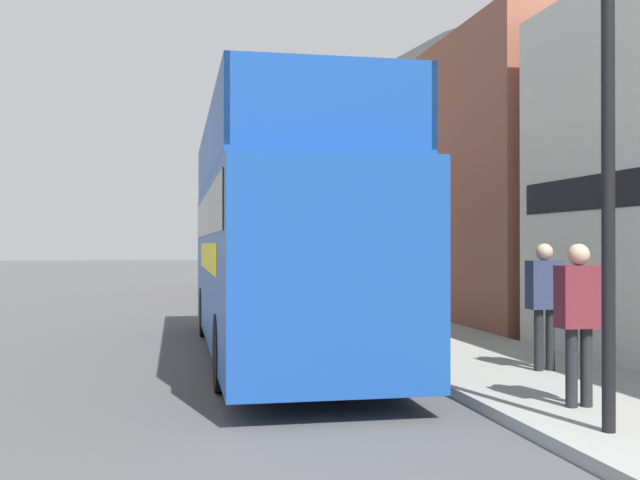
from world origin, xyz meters
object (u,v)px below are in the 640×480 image
object	(u,v)px
pedestrian_third	(544,294)
lamp_post_nearest	(608,78)
pedestrian_second	(579,309)
tour_bus	(277,248)
lamp_post_second	(358,177)
parked_car_ahead_of_bus	(250,288)

from	to	relation	value
pedestrian_third	lamp_post_nearest	distance (m)	4.30
pedestrian_second	pedestrian_third	distance (m)	2.46
pedestrian_second	lamp_post_nearest	bearing A→B (deg)	-106.91
tour_bus	lamp_post_nearest	size ratio (longest dim) A/B	2.04
tour_bus	lamp_post_second	world-z (taller)	lamp_post_second
tour_bus	pedestrian_second	xyz separation A→B (m)	(2.63, -5.48, -0.66)
pedestrian_second	lamp_post_second	bearing A→B (deg)	94.11
tour_bus	pedestrian_third	xyz separation A→B (m)	(3.46, -3.16, -0.65)
pedestrian_second	lamp_post_nearest	size ratio (longest dim) A/B	0.36
tour_bus	lamp_post_nearest	world-z (taller)	lamp_post_nearest
lamp_post_second	pedestrian_third	bearing A→B (deg)	-75.52
parked_car_ahead_of_bus	pedestrian_second	bearing A→B (deg)	-83.33
pedestrian_second	pedestrian_third	xyz separation A→B (m)	(0.84, 2.32, 0.00)
pedestrian_third	lamp_post_second	distance (m)	5.96
parked_car_ahead_of_bus	lamp_post_second	distance (m)	7.34
pedestrian_third	lamp_post_second	bearing A→B (deg)	104.48
parked_car_ahead_of_bus	pedestrian_second	world-z (taller)	pedestrian_second
pedestrian_second	tour_bus	bearing A→B (deg)	115.62
parked_car_ahead_of_bus	tour_bus	bearing A→B (deg)	-95.08
tour_bus	pedestrian_second	distance (m)	6.11
tour_bus	pedestrian_third	bearing A→B (deg)	-41.47
lamp_post_nearest	lamp_post_second	world-z (taller)	lamp_post_nearest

